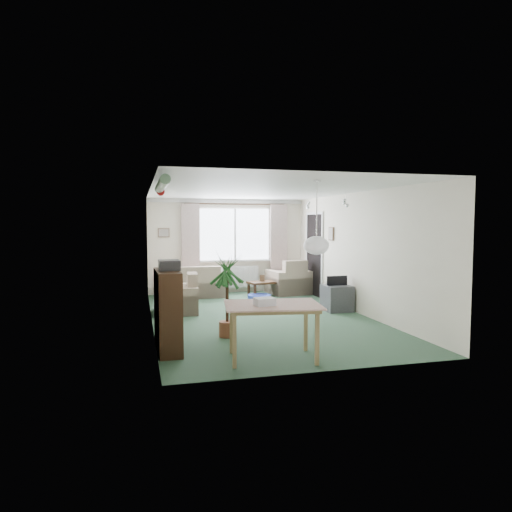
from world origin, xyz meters
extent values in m
plane|color=#2F4F38|center=(0.00, 0.00, 0.00)|extent=(6.50, 6.50, 0.00)
cube|color=white|center=(0.20, 3.23, 1.50)|extent=(1.80, 0.03, 1.30)
cube|color=black|center=(0.20, 3.15, 2.27)|extent=(2.60, 0.03, 0.03)
cube|color=beige|center=(-0.95, 3.13, 1.27)|extent=(0.45, 0.08, 2.00)
cube|color=beige|center=(1.35, 3.13, 1.27)|extent=(0.45, 0.08, 2.00)
cube|color=white|center=(0.20, 3.19, 0.40)|extent=(1.20, 0.10, 0.55)
cube|color=black|center=(1.99, 2.20, 1.00)|extent=(0.03, 0.95, 2.00)
sphere|color=white|center=(0.20, -2.30, 1.48)|extent=(0.36, 0.36, 0.36)
cylinder|color=#196626|center=(-1.92, -2.30, 2.28)|extent=(1.60, 1.60, 0.12)
sphere|color=silver|center=(1.30, 0.90, 2.22)|extent=(0.20, 0.20, 0.20)
sphere|color=silver|center=(1.60, -0.30, 2.22)|extent=(0.20, 0.20, 0.20)
cube|color=brown|center=(-1.60, 3.23, 1.55)|extent=(0.28, 0.03, 0.22)
cube|color=brown|center=(1.98, 1.20, 1.55)|extent=(0.03, 0.24, 0.30)
cube|color=beige|center=(-0.90, 2.75, 0.38)|extent=(1.54, 0.84, 0.76)
cube|color=#B4AD88|center=(1.48, 2.65, 0.43)|extent=(1.07, 1.02, 0.87)
cube|color=#C1AF92|center=(-1.50, 0.86, 0.40)|extent=(0.90, 0.94, 0.79)
cube|color=black|center=(0.78, 2.44, 0.18)|extent=(0.88, 0.60, 0.36)
cube|color=brown|center=(0.71, 2.44, 0.44)|extent=(0.12, 0.06, 0.16)
cube|color=black|center=(-1.84, -1.87, 0.57)|extent=(0.34, 0.94, 1.14)
cube|color=#303034|center=(-1.81, -1.85, 1.21)|extent=(0.29, 0.36, 0.14)
cylinder|color=#266322|center=(-0.88, -1.29, 0.66)|extent=(0.59, 0.59, 1.31)
cube|color=tan|center=(-0.53, -2.60, 0.36)|extent=(1.24, 0.92, 0.71)
cube|color=white|center=(-0.66, -2.68, 0.77)|extent=(0.27, 0.21, 0.12)
cube|color=#3A3B3F|center=(1.70, 0.26, 0.26)|extent=(0.53, 0.58, 0.52)
cylinder|color=#222D9F|center=(0.52, 1.97, 0.05)|extent=(0.66, 0.66, 0.11)
camera|label=1|loc=(-2.23, -8.27, 1.80)|focal=32.00mm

